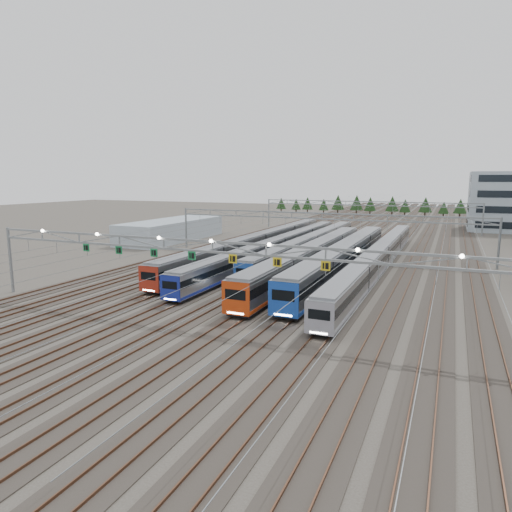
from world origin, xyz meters
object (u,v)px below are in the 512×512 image
at_px(west_shed, 172,230).
at_px(train_b, 278,247).
at_px(train_a, 259,243).
at_px(gantry_mid, 322,221).
at_px(train_f, 380,257).
at_px(gantry_near, 211,249).
at_px(gantry_far, 367,207).
at_px(train_c, 311,244).
at_px(train_d, 312,257).
at_px(train_e, 344,257).

bearing_deg(west_shed, train_b, -22.87).
bearing_deg(train_a, gantry_mid, 9.75).
distance_m(train_a, train_f, 23.17).
bearing_deg(train_b, gantry_near, -79.54).
xyz_separation_m(gantry_near, gantry_far, (0.05, 85.12, -0.70)).
relative_size(gantry_near, gantry_mid, 1.00).
xyz_separation_m(train_b, west_shed, (-30.72, 12.96, 0.32)).
relative_size(train_c, train_d, 1.10).
xyz_separation_m(gantry_near, west_shed, (-37.43, 49.25, -4.83)).
distance_m(train_d, gantry_far, 58.39).
relative_size(train_b, train_e, 1.27).
height_order(train_e, gantry_near, gantry_near).
bearing_deg(train_d, gantry_far, 92.21).
bearing_deg(train_d, train_a, 140.17).
bearing_deg(train_c, train_a, -162.25).
height_order(train_a, gantry_far, gantry_far).
bearing_deg(gantry_mid, gantry_far, 90.00).
height_order(train_e, gantry_far, gantry_far).
height_order(gantry_mid, west_shed, gantry_mid).
xyz_separation_m(train_f, gantry_near, (-11.30, -32.67, 5.11)).
height_order(train_b, gantry_mid, gantry_mid).
distance_m(train_c, gantry_near, 41.44).
relative_size(train_b, gantry_near, 1.20).
xyz_separation_m(train_e, gantry_near, (-6.80, -28.29, 4.79)).
height_order(train_c, gantry_near, gantry_near).
bearing_deg(gantry_far, train_b, -97.87).
bearing_deg(train_b, gantry_mid, 29.54).
height_order(train_a, train_e, train_e).
bearing_deg(gantry_mid, train_c, 157.14).
xyz_separation_m(train_b, gantry_far, (6.75, 48.83, 4.45)).
bearing_deg(train_a, train_c, 17.75).
bearing_deg(west_shed, gantry_mid, -13.70).
bearing_deg(train_a, train_f, -13.77).
height_order(train_d, gantry_far, gantry_far).
xyz_separation_m(train_a, train_e, (18.00, -9.90, 0.22)).
bearing_deg(gantry_mid, train_a, -170.25).
bearing_deg(train_f, west_shed, 161.21).
bearing_deg(gantry_near, train_d, 85.12).
relative_size(train_e, west_shed, 1.78).
xyz_separation_m(train_a, gantry_near, (11.20, -38.19, 5.00)).
distance_m(train_b, gantry_far, 49.49).
relative_size(train_d, train_f, 0.77).
bearing_deg(train_c, train_f, -31.88).
distance_m(gantry_near, west_shed, 62.05).
bearing_deg(train_b, west_shed, 157.13).
bearing_deg(train_e, gantry_far, 96.77).
height_order(train_d, gantry_mid, gantry_mid).
xyz_separation_m(train_b, gantry_near, (6.70, -36.29, 5.15)).
distance_m(train_b, west_shed, 33.35).
bearing_deg(train_c, gantry_mid, -22.86).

